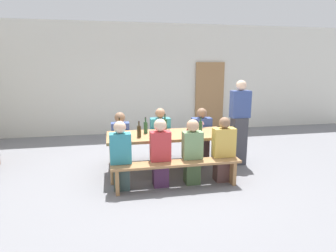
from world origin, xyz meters
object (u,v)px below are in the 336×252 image
(wine_glass_1, at_px, (203,123))
(wine_glass_0, at_px, (169,132))
(wine_bottle_4, at_px, (146,127))
(seated_guest_near_1, at_px, (160,154))
(seated_guest_near_2, at_px, (192,153))
(seated_guest_far_1, at_px, (160,137))
(wine_glass_3, at_px, (196,126))
(seated_guest_near_3, at_px, (223,151))
(wine_bottle_0, at_px, (165,125))
(seated_guest_far_2, at_px, (201,135))
(wine_bottle_3, at_px, (201,127))
(seated_guest_far_0, at_px, (121,140))
(standing_host, at_px, (239,124))
(wine_glass_2, at_px, (188,129))
(bench_far, at_px, (161,143))
(tasting_table, at_px, (168,137))
(wine_bottle_1, at_px, (120,128))
(wine_bottle_2, at_px, (139,131))
(bench_near, at_px, (177,167))
(seated_guest_near_0, at_px, (121,157))
(wooden_door, at_px, (209,97))

(wine_glass_1, bearing_deg, wine_glass_0, -139.66)
(wine_bottle_4, xyz_separation_m, seated_guest_near_1, (0.15, -0.73, -0.31))
(seated_guest_near_2, height_order, seated_guest_far_1, seated_guest_far_1)
(wine_glass_3, xyz_separation_m, seated_guest_near_3, (0.29, -0.70, -0.30))
(wine_bottle_0, bearing_deg, seated_guest_far_2, 26.25)
(wine_bottle_3, bearing_deg, seated_guest_far_0, 158.14)
(standing_host, bearing_deg, wine_bottle_4, 1.32)
(wine_glass_3, bearing_deg, seated_guest_far_2, 60.45)
(wine_bottle_0, relative_size, wine_glass_3, 2.54)
(wine_bottle_0, xyz_separation_m, wine_glass_2, (0.35, -0.38, -0.01))
(wine_glass_0, distance_m, wine_glass_2, 0.40)
(bench_far, xyz_separation_m, wine_glass_3, (0.57, -0.63, 0.48))
(tasting_table, height_order, seated_guest_far_2, seated_guest_far_2)
(wine_bottle_4, bearing_deg, seated_guest_near_1, -78.19)
(tasting_table, height_order, seated_guest_far_0, seated_guest_far_0)
(wine_bottle_0, xyz_separation_m, wine_glass_3, (0.60, -0.05, -0.04))
(wine_bottle_1, height_order, wine_glass_1, wine_bottle_1)
(wine_bottle_2, bearing_deg, seated_guest_far_1, 55.57)
(seated_guest_far_2, bearing_deg, tasting_table, -55.00)
(bench_near, xyz_separation_m, wine_bottle_0, (-0.03, 0.91, 0.52))
(tasting_table, relative_size, seated_guest_near_0, 1.97)
(wooden_door, distance_m, wine_glass_3, 3.53)
(seated_guest_far_1, bearing_deg, wine_bottle_3, 48.44)
(bench_near, bearing_deg, seated_guest_near_2, 26.45)
(standing_host, bearing_deg, wine_glass_3, 4.25)
(wooden_door, xyz_separation_m, wine_bottle_1, (-2.88, -3.27, -0.17))
(wine_glass_0, relative_size, seated_guest_far_1, 0.16)
(wine_glass_2, bearing_deg, seated_guest_far_2, 57.12)
(wine_bottle_1, bearing_deg, wine_glass_1, 9.90)
(tasting_table, distance_m, bench_near, 0.81)
(bench_far, bearing_deg, wine_glass_1, -25.34)
(tasting_table, distance_m, seated_guest_near_1, 0.66)
(seated_guest_near_2, height_order, seated_guest_far_0, seated_guest_near_2)
(seated_guest_near_1, bearing_deg, bench_near, -121.03)
(tasting_table, relative_size, wine_bottle_4, 7.31)
(seated_guest_near_0, distance_m, standing_host, 2.55)
(wine_glass_3, bearing_deg, bench_near, -123.90)
(wine_glass_3, bearing_deg, wine_glass_0, -143.42)
(wine_bottle_1, bearing_deg, seated_guest_far_2, 16.72)
(wine_bottle_1, relative_size, wine_glass_3, 2.41)
(bench_far, relative_size, seated_guest_near_3, 1.88)
(wooden_door, relative_size, wine_bottle_2, 7.17)
(wine_bottle_0, height_order, seated_guest_near_2, seated_guest_near_2)
(bench_far, height_order, seated_guest_near_0, seated_guest_near_0)
(wooden_door, height_order, wine_glass_3, wooden_door)
(wine_bottle_3, height_order, seated_guest_near_0, seated_guest_near_0)
(seated_guest_near_2, bearing_deg, seated_guest_near_0, 90.00)
(seated_guest_far_2, bearing_deg, seated_guest_near_3, 0.89)
(seated_guest_near_2, bearing_deg, bench_near, 116.45)
(tasting_table, xyz_separation_m, wine_glass_0, (-0.05, -0.36, 0.20))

